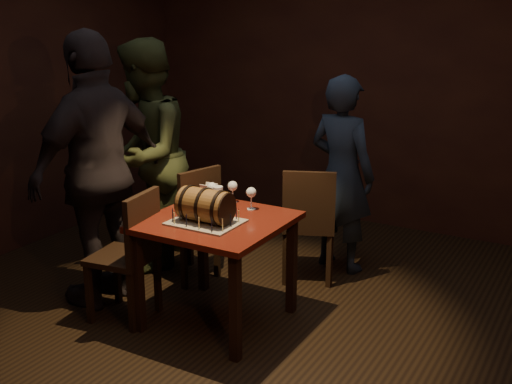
# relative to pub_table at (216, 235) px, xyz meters

# --- Properties ---
(room_shell) EXTENTS (5.04, 5.04, 2.80)m
(room_shell) POSITION_rel_pub_table_xyz_m (0.17, 0.05, 0.76)
(room_shell) COLOR black
(room_shell) RESTS_ON ground
(pub_table) EXTENTS (0.90, 0.90, 0.75)m
(pub_table) POSITION_rel_pub_table_xyz_m (0.00, 0.00, 0.00)
(pub_table) COLOR #48120C
(pub_table) RESTS_ON ground
(cake_board) EXTENTS (0.45, 0.35, 0.01)m
(cake_board) POSITION_rel_pub_table_xyz_m (-0.02, -0.10, 0.12)
(cake_board) COLOR gray
(cake_board) RESTS_ON pub_table
(barrel_cake) EXTENTS (0.40, 0.24, 0.24)m
(barrel_cake) POSITION_rel_pub_table_xyz_m (-0.02, -0.10, 0.23)
(barrel_cake) COLOR brown
(barrel_cake) RESTS_ON cake_board
(birthday_candles) EXTENTS (0.40, 0.30, 0.09)m
(birthday_candles) POSITION_rel_pub_table_xyz_m (-0.02, -0.10, 0.16)
(birthday_candles) COLOR #F8EE94
(birthday_candles) RESTS_ON cake_board
(wine_glass_left) EXTENTS (0.07, 0.07, 0.16)m
(wine_glass_left) POSITION_rel_pub_table_xyz_m (-0.21, 0.27, 0.23)
(wine_glass_left) COLOR silver
(wine_glass_left) RESTS_ON pub_table
(wine_glass_mid) EXTENTS (0.07, 0.07, 0.16)m
(wine_glass_mid) POSITION_rel_pub_table_xyz_m (-0.10, 0.37, 0.23)
(wine_glass_mid) COLOR silver
(wine_glass_mid) RESTS_ON pub_table
(wine_glass_right) EXTENTS (0.07, 0.07, 0.16)m
(wine_glass_right) POSITION_rel_pub_table_xyz_m (0.10, 0.30, 0.23)
(wine_glass_right) COLOR silver
(wine_glass_right) RESTS_ON pub_table
(pint_of_ale) EXTENTS (0.07, 0.07, 0.15)m
(pint_of_ale) POSITION_rel_pub_table_xyz_m (-0.14, 0.23, 0.18)
(pint_of_ale) COLOR silver
(pint_of_ale) RESTS_ON pub_table
(menu_card) EXTENTS (0.10, 0.05, 0.13)m
(menu_card) POSITION_rel_pub_table_xyz_m (-0.26, 0.31, 0.17)
(menu_card) COLOR white
(menu_card) RESTS_ON pub_table
(chair_back) EXTENTS (0.52, 0.52, 0.93)m
(chair_back) POSITION_rel_pub_table_xyz_m (0.26, 0.91, -0.12)
(chair_back) COLOR black
(chair_back) RESTS_ON ground
(chair_left_rear) EXTENTS (0.49, 0.49, 0.93)m
(chair_left_rear) POSITION_rel_pub_table_xyz_m (-0.55, 0.50, -0.12)
(chair_left_rear) COLOR black
(chair_left_rear) RESTS_ON ground
(chair_left_front) EXTENTS (0.45, 0.45, 0.93)m
(chair_left_front) POSITION_rel_pub_table_xyz_m (-0.52, -0.26, -0.12)
(chair_left_front) COLOR black
(chair_left_front) RESTS_ON ground
(person_back) EXTENTS (0.65, 0.50, 1.61)m
(person_back) POSITION_rel_pub_table_xyz_m (0.35, 1.31, 0.17)
(person_back) COLOR #1B2536
(person_back) RESTS_ON ground
(person_left_rear) EXTENTS (1.01, 1.12, 1.88)m
(person_left_rear) POSITION_rel_pub_table_xyz_m (-1.07, 0.58, 0.30)
(person_left_rear) COLOR #2E361B
(person_left_rear) RESTS_ON ground
(person_left_front) EXTENTS (0.59, 1.20, 1.98)m
(person_left_front) POSITION_rel_pub_table_xyz_m (-0.91, -0.12, 0.35)
(person_left_front) COLOR black
(person_left_front) RESTS_ON ground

